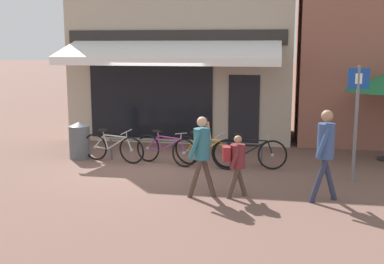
# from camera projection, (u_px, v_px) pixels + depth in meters

# --- Properties ---
(ground_plane) EXTENTS (160.00, 160.00, 0.00)m
(ground_plane) POSITION_uv_depth(u_px,v_px,m) (147.00, 166.00, 11.89)
(ground_plane) COLOR brown
(shop_front) EXTENTS (6.87, 4.80, 5.97)m
(shop_front) POSITION_uv_depth(u_px,v_px,m) (184.00, 44.00, 15.56)
(shop_front) COLOR tan
(shop_front) RESTS_ON ground_plane
(bike_rack_rail) EXTENTS (3.98, 0.04, 0.57)m
(bike_rack_rail) POSITION_uv_depth(u_px,v_px,m) (185.00, 144.00, 12.15)
(bike_rack_rail) COLOR #47494F
(bike_rack_rail) RESTS_ON ground_plane
(bicycle_silver) EXTENTS (1.76, 0.62, 0.85)m
(bicycle_silver) POSITION_uv_depth(u_px,v_px,m) (113.00, 148.00, 12.26)
(bicycle_silver) COLOR black
(bicycle_silver) RESTS_ON ground_plane
(bicycle_purple) EXTENTS (1.72, 0.74, 0.86)m
(bicycle_purple) POSITION_uv_depth(u_px,v_px,m) (166.00, 149.00, 12.05)
(bicycle_purple) COLOR black
(bicycle_purple) RESTS_ON ground_plane
(bicycle_orange) EXTENTS (1.70, 0.81, 0.88)m
(bicycle_orange) POSITION_uv_depth(u_px,v_px,m) (206.00, 152.00, 11.73)
(bicycle_orange) COLOR black
(bicycle_orange) RESTS_ON ground_plane
(bicycle_black) EXTENTS (1.79, 0.52, 0.87)m
(bicycle_black) POSITION_uv_depth(u_px,v_px,m) (250.00, 153.00, 11.63)
(bicycle_black) COLOR black
(bicycle_black) RESTS_ON ground_plane
(pedestrian_adult) EXTENTS (0.57, 0.50, 1.61)m
(pedestrian_adult) POSITION_uv_depth(u_px,v_px,m) (202.00, 148.00, 9.33)
(pedestrian_adult) COLOR #47382D
(pedestrian_adult) RESTS_ON ground_plane
(pedestrian_child) EXTENTS (0.51, 0.53, 1.25)m
(pedestrian_child) POSITION_uv_depth(u_px,v_px,m) (236.00, 159.00, 9.35)
(pedestrian_child) COLOR #47382D
(pedestrian_child) RESTS_ON ground_plane
(pedestrian_second_adult) EXTENTS (0.57, 0.57, 1.78)m
(pedestrian_second_adult) POSITION_uv_depth(u_px,v_px,m) (326.00, 145.00, 9.04)
(pedestrian_second_adult) COLOR #282D47
(pedestrian_second_adult) RESTS_ON ground_plane
(litter_bin) EXTENTS (0.55, 0.55, 0.97)m
(litter_bin) POSITION_uv_depth(u_px,v_px,m) (80.00, 140.00, 12.65)
(litter_bin) COLOR #515459
(litter_bin) RESTS_ON ground_plane
(parking_sign) EXTENTS (0.44, 0.07, 2.54)m
(parking_sign) POSITION_uv_depth(u_px,v_px,m) (357.00, 112.00, 10.28)
(parking_sign) COLOR slate
(parking_sign) RESTS_ON ground_plane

